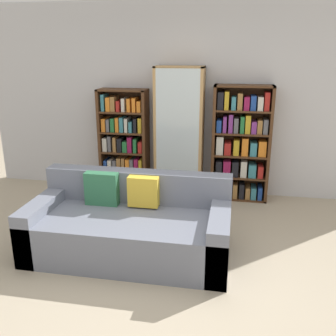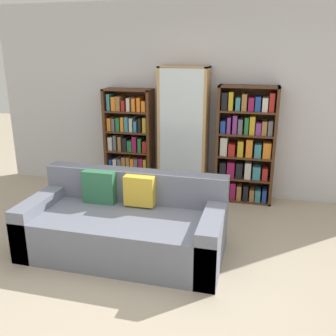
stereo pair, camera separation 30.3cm
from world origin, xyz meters
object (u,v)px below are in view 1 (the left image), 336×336
Objects in this scene: bookshelf_left at (124,143)px; wine_bottle at (207,208)px; bookshelf_right at (241,145)px; display_cabinet at (179,133)px; couch at (130,227)px.

bookshelf_left reaches higher than wine_bottle.
display_cabinet is at bearing -178.94° from bookshelf_right.
wine_bottle is at bearing -116.19° from bookshelf_right.
wine_bottle is (-0.38, -0.78, -0.64)m from bookshelf_right.
display_cabinet is (0.25, 1.74, 0.64)m from couch.
bookshelf_left is at bearing 108.12° from couch.
couch is 1.90m from bookshelf_left.
bookshelf_left is 1.69m from bookshelf_right.
bookshelf_right is at bearing 63.81° from wine_bottle.
bookshelf_left is 1.63m from wine_bottle.
bookshelf_right is at bearing 1.06° from display_cabinet.
bookshelf_left is at bearing 179.98° from bookshelf_right.
bookshelf_right is (1.69, -0.00, 0.05)m from bookshelf_left.
display_cabinet reaches higher than bookshelf_right.
bookshelf_right is (0.86, 0.02, -0.14)m from display_cabinet.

